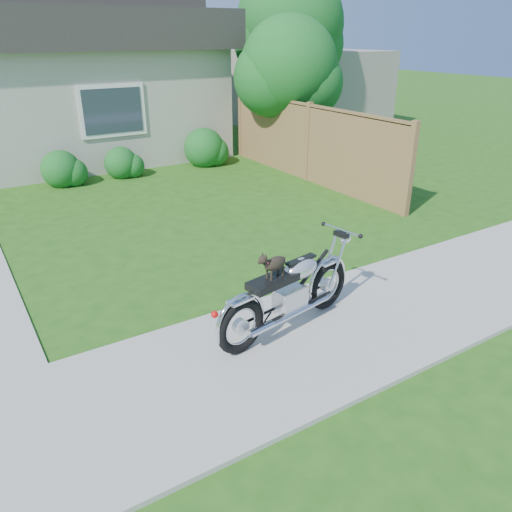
{
  "coord_description": "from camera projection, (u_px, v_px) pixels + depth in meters",
  "views": [
    {
      "loc": [
        -1.38,
        -4.01,
        3.4
      ],
      "look_at": [
        1.78,
        1.0,
        0.75
      ],
      "focal_mm": 35.0,
      "sensor_mm": 36.0,
      "label": 1
    }
  ],
  "objects": [
    {
      "name": "motorcycle_with_dog",
      "position": [
        290.0,
        291.0,
        6.05
      ],
      "size": [
        2.21,
        0.71,
        1.11
      ],
      "rotation": [
        0.0,
        0.0,
        0.18
      ],
      "color": "black",
      "rests_on": "sidewalk"
    },
    {
      "name": "potted_plant_right",
      "position": [
        71.0,
        171.0,
        12.2
      ],
      "size": [
        0.4,
        0.4,
        0.64
      ],
      "primitive_type": "imported",
      "rotation": [
        0.0,
        0.0,
        3.02
      ],
      "color": "#276D1E",
      "rests_on": "ground"
    },
    {
      "name": "sidewalk",
      "position": [
        162.0,
        391.0,
        5.15
      ],
      "size": [
        24.0,
        2.2,
        0.04
      ],
      "primitive_type": "cube",
      "color": "#9E9B93",
      "rests_on": "ground"
    },
    {
      "name": "tree_near",
      "position": [
        294.0,
        71.0,
        13.08
      ],
      "size": [
        2.6,
        2.54,
        3.89
      ],
      "color": "#3D2B1C",
      "rests_on": "ground"
    },
    {
      "name": "shrub_row",
      "position": [
        55.0,
        170.0,
        11.95
      ],
      "size": [
        10.8,
        1.11,
        1.11
      ],
      "color": "#17581E",
      "rests_on": "ground"
    },
    {
      "name": "ground",
      "position": [
        162.0,
        393.0,
        5.16
      ],
      "size": [
        80.0,
        80.0,
        0.0
      ],
      "primitive_type": "plane",
      "color": "#235114",
      "rests_on": "ground"
    },
    {
      "name": "tree_far",
      "position": [
        294.0,
        31.0,
        16.34
      ],
      "size": [
        3.52,
        3.52,
        5.4
      ],
      "color": "#3D2B1C",
      "rests_on": "ground"
    },
    {
      "name": "fence",
      "position": [
        308.0,
        142.0,
        12.28
      ],
      "size": [
        0.12,
        6.62,
        1.9
      ],
      "color": "brown",
      "rests_on": "ground"
    }
  ]
}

